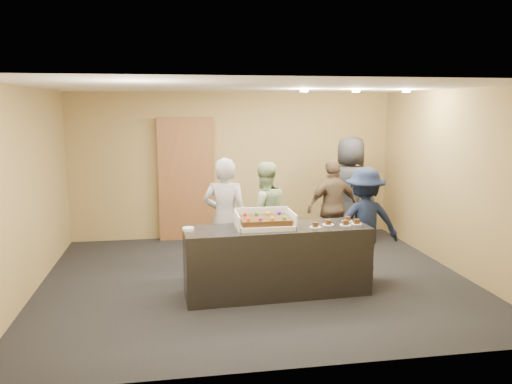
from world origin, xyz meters
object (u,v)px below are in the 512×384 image
at_px(cake_box, 265,223).
at_px(person_server_grey, 225,219).
at_px(storage_cabinet, 187,179).
at_px(sheet_cake, 265,220).
at_px(person_navy_man, 364,223).
at_px(person_sage_man, 264,214).
at_px(person_dark_suit, 350,191).
at_px(person_brown_extra, 333,207).
at_px(serving_counter, 277,260).
at_px(plate_stack, 188,229).

xyz_separation_m(cake_box, person_server_grey, (-0.44, 0.69, -0.08)).
xyz_separation_m(storage_cabinet, sheet_cake, (0.91, -2.99, -0.12)).
bearing_deg(person_navy_man, cake_box, 19.27).
relative_size(person_sage_man, person_navy_man, 1.01).
bearing_deg(person_dark_suit, person_brown_extra, 88.77).
height_order(storage_cabinet, person_brown_extra, storage_cabinet).
bearing_deg(person_brown_extra, person_dark_suit, -146.79).
xyz_separation_m(cake_box, sheet_cake, (-0.00, -0.03, 0.05)).
height_order(cake_box, person_brown_extra, person_brown_extra).
bearing_deg(person_brown_extra, serving_counter, 38.07).
height_order(cake_box, person_navy_man, person_navy_man).
relative_size(person_server_grey, person_brown_extra, 1.10).
xyz_separation_m(serving_counter, plate_stack, (-1.14, 0.02, 0.47)).
distance_m(storage_cabinet, person_brown_extra, 2.75).
xyz_separation_m(plate_stack, person_brown_extra, (2.43, 1.60, -0.12)).
xyz_separation_m(plate_stack, person_sage_man, (1.20, 1.23, -0.11)).
bearing_deg(serving_counter, storage_cabinet, 107.31).
height_order(person_server_grey, person_brown_extra, person_server_grey).
distance_m(cake_box, person_server_grey, 0.82).
xyz_separation_m(serving_counter, person_sage_man, (0.05, 1.24, 0.36)).
height_order(serving_counter, plate_stack, plate_stack).
distance_m(person_server_grey, person_navy_man, 1.99).
bearing_deg(person_sage_man, storage_cabinet, -67.02).
bearing_deg(storage_cabinet, cake_box, -72.85).
bearing_deg(storage_cabinet, serving_counter, -70.24).
relative_size(cake_box, person_dark_suit, 0.38).
bearing_deg(person_sage_man, person_navy_man, 138.94).
height_order(storage_cabinet, person_dark_suit, storage_cabinet).
xyz_separation_m(storage_cabinet, person_sage_man, (1.13, -1.74, -0.31)).
distance_m(person_brown_extra, person_dark_suit, 0.71).
relative_size(sheet_cake, person_brown_extra, 0.40).
relative_size(person_navy_man, person_brown_extra, 1.00).
bearing_deg(plate_stack, person_navy_man, 9.81).
distance_m(serving_counter, storage_cabinet, 3.25).
xyz_separation_m(serving_counter, person_navy_man, (1.37, 0.45, 0.35)).
bearing_deg(person_server_grey, person_navy_man, -170.35).
height_order(sheet_cake, person_brown_extra, person_brown_extra).
relative_size(person_server_grey, person_sage_man, 1.08).
xyz_separation_m(serving_counter, person_dark_suit, (1.76, 2.12, 0.52)).
bearing_deg(person_brown_extra, person_navy_man, 80.64).
xyz_separation_m(storage_cabinet, person_brown_extra, (2.36, -1.37, -0.33)).
bearing_deg(serving_counter, person_brown_extra, 49.13).
relative_size(sheet_cake, person_sage_man, 0.39).
bearing_deg(person_brown_extra, sheet_cake, 34.75).
relative_size(sheet_cake, person_navy_man, 0.40).
bearing_deg(person_brown_extra, person_sage_man, 3.43).
distance_m(cake_box, person_brown_extra, 2.15).
xyz_separation_m(serving_counter, storage_cabinet, (-1.07, 2.99, 0.67)).
distance_m(person_server_grey, person_brown_extra, 2.09).
bearing_deg(person_navy_man, storage_cabinet, -42.30).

